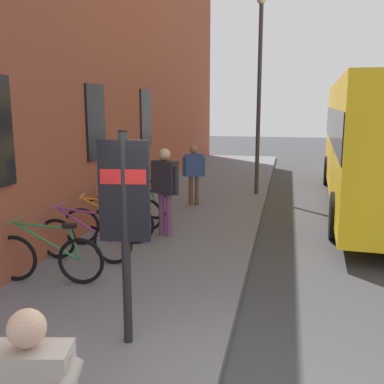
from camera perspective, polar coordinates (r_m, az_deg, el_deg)
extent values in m
plane|color=#38383A|center=(10.02, 14.01, -5.43)|extent=(60.00, 60.00, 0.00)
cube|color=slate|center=(12.16, 0.67, -1.90)|extent=(24.00, 3.50, 0.12)
cube|color=brown|center=(13.44, -7.43, 17.66)|extent=(22.00, 0.60, 8.70)
cube|color=black|center=(9.99, -12.11, 8.60)|extent=(0.90, 0.06, 1.60)
cube|color=black|center=(13.26, -5.89, 9.34)|extent=(0.90, 0.06, 1.60)
torus|color=black|center=(7.45, -21.53, -7.79)|extent=(0.12, 0.72, 0.72)
torus|color=black|center=(7.02, -13.88, -8.48)|extent=(0.12, 0.72, 0.72)
cylinder|color=#267F3F|center=(7.12, -17.77, -6.07)|extent=(0.12, 1.02, 0.58)
cylinder|color=#267F3F|center=(7.09, -18.44, -4.09)|extent=(0.11, 0.85, 0.09)
cylinder|color=#267F3F|center=(6.96, -14.56, -6.49)|extent=(0.05, 0.19, 0.51)
cube|color=black|center=(6.91, -15.26, -4.16)|extent=(0.12, 0.21, 0.06)
cylinder|color=#267F3F|center=(7.26, -21.51, -3.33)|extent=(0.48, 0.07, 0.02)
torus|color=black|center=(8.25, -16.69, -5.67)|extent=(0.10, 0.72, 0.72)
torus|color=black|center=(7.76, -10.02, -6.41)|extent=(0.10, 0.72, 0.72)
cylinder|color=#8C338C|center=(7.90, -13.39, -4.15)|extent=(0.09, 1.02, 0.58)
cylinder|color=#8C338C|center=(7.88, -13.95, -2.35)|extent=(0.08, 0.85, 0.09)
cylinder|color=#8C338C|center=(7.72, -10.59, -4.59)|extent=(0.05, 0.19, 0.51)
cube|color=black|center=(7.68, -11.18, -2.45)|extent=(0.11, 0.20, 0.06)
cylinder|color=#8C338C|center=(8.07, -16.63, -1.62)|extent=(0.48, 0.05, 0.02)
torus|color=black|center=(8.93, -13.87, -4.24)|extent=(0.24, 0.71, 0.72)
torus|color=black|center=(8.78, -7.12, -4.25)|extent=(0.24, 0.71, 0.72)
cylinder|color=orange|center=(8.77, -10.42, -2.52)|extent=(0.29, 0.99, 0.58)
cylinder|color=orange|center=(8.73, -10.97, -0.93)|extent=(0.25, 0.83, 0.09)
cylinder|color=orange|center=(8.73, -7.65, -2.67)|extent=(0.08, 0.19, 0.51)
cube|color=black|center=(8.67, -8.19, -0.81)|extent=(0.15, 0.22, 0.06)
cylinder|color=orange|center=(8.79, -13.73, -0.46)|extent=(0.47, 0.14, 0.02)
torus|color=black|center=(9.85, -11.83, -2.72)|extent=(0.13, 0.72, 0.72)
torus|color=black|center=(9.59, -5.84, -2.92)|extent=(0.13, 0.72, 0.72)
cylinder|color=#8C338C|center=(9.64, -8.78, -1.24)|extent=(0.14, 1.02, 0.58)
cylinder|color=#8C338C|center=(9.61, -9.25, 0.23)|extent=(0.12, 0.85, 0.09)
cylinder|color=#8C338C|center=(9.54, -6.31, -1.45)|extent=(0.05, 0.19, 0.51)
cube|color=black|center=(9.50, -6.79, 0.27)|extent=(0.12, 0.21, 0.06)
cylinder|color=#8C338C|center=(9.72, -11.69, 0.71)|extent=(0.48, 0.07, 0.02)
torus|color=black|center=(10.98, -9.87, -1.23)|extent=(0.08, 0.72, 0.72)
torus|color=black|center=(10.61, -4.65, -1.53)|extent=(0.08, 0.72, 0.72)
cylinder|color=#267F3F|center=(10.72, -7.22, 0.05)|extent=(0.06, 1.02, 0.58)
cylinder|color=#267F3F|center=(10.70, -7.63, 1.38)|extent=(0.06, 0.85, 0.09)
cylinder|color=#267F3F|center=(10.58, -5.06, -0.19)|extent=(0.04, 0.19, 0.51)
cube|color=black|center=(10.55, -5.47, 1.37)|extent=(0.11, 0.20, 0.06)
cylinder|color=#267F3F|center=(10.85, -9.73, 1.85)|extent=(0.48, 0.04, 0.02)
cylinder|color=black|center=(5.01, -8.39, -6.11)|extent=(0.10, 0.10, 2.40)
cube|color=black|center=(4.87, -8.57, 0.08)|extent=(0.15, 0.56, 1.10)
cube|color=red|center=(4.84, -8.63, 1.99)|extent=(0.15, 0.50, 0.16)
cube|color=yellow|center=(13.11, 22.77, 6.11)|extent=(10.62, 3.07, 3.00)
cube|color=black|center=(13.09, 22.89, 7.68)|extent=(10.41, 3.09, 0.90)
cylinder|color=black|center=(9.88, 17.75, -2.86)|extent=(1.01, 0.30, 1.00)
cylinder|color=black|center=(16.49, 16.81, 2.62)|extent=(1.01, 0.30, 1.00)
cylinder|color=brown|center=(12.07, -0.15, 0.21)|extent=(0.11, 0.11, 0.79)
cylinder|color=brown|center=(12.07, 0.62, 0.21)|extent=(0.11, 0.11, 0.79)
cube|color=#334C8C|center=(11.96, 0.24, 3.45)|extent=(0.34, 0.50, 0.59)
sphere|color=#8C664C|center=(11.91, 0.24, 5.42)|extent=(0.21, 0.21, 0.21)
cylinder|color=#334C8C|center=(11.95, -1.01, 3.26)|extent=(0.09, 0.09, 0.52)
cylinder|color=#334C8C|center=(11.98, 1.48, 3.28)|extent=(0.09, 0.09, 0.52)
cylinder|color=#723F72|center=(9.35, -3.85, -2.74)|extent=(0.13, 0.13, 0.88)
cylinder|color=#723F72|center=(9.24, -2.96, -2.89)|extent=(0.13, 0.13, 0.88)
cube|color=#26262D|center=(9.14, -3.46, 1.89)|extent=(0.43, 0.57, 0.66)
sphere|color=#D8AD8C|center=(9.08, -3.50, 4.77)|extent=(0.24, 0.24, 0.24)
cylinder|color=#26262D|center=(9.32, -4.86, 1.79)|extent=(0.10, 0.10, 0.59)
cylinder|color=#26262D|center=(8.98, -2.01, 1.46)|extent=(0.10, 0.10, 0.59)
sphere|color=#D8AD8C|center=(2.69, -20.18, -15.87)|extent=(0.21, 0.21, 0.21)
cylinder|color=#333338|center=(13.50, 8.45, 11.16)|extent=(0.12, 0.12, 5.43)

